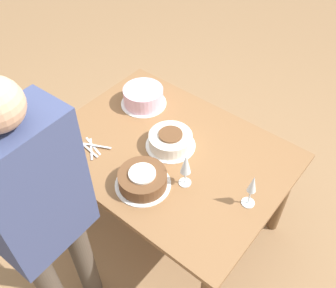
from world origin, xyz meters
TOP-DOWN VIEW (x-y plane):
  - ground_plane at (0.00, 0.00)m, footprint 12.00×12.00m
  - dining_table at (0.00, 0.00)m, footprint 1.33×1.00m
  - cake_center_white at (-0.01, 0.04)m, footprint 0.29×0.29m
  - cake_front_chocolate at (0.05, -0.27)m, footprint 0.30×0.30m
  - cake_back_decorated at (-0.38, 0.22)m, footprint 0.29×0.29m
  - wine_glass_near at (0.22, -0.13)m, footprint 0.07×0.07m
  - wine_glass_far at (0.54, -0.03)m, footprint 0.07×0.07m
  - fork_pile at (-0.34, -0.26)m, footprint 0.19×0.14m
  - person_cutting at (-0.04, -0.78)m, footprint 0.23×0.41m

SIDE VIEW (x-z plane):
  - ground_plane at x=0.00m, z-range 0.00..0.00m
  - dining_table at x=0.00m, z-range 0.25..0.98m
  - fork_pile at x=-0.34m, z-range 0.72..0.73m
  - cake_center_white at x=-0.01m, z-range 0.72..0.81m
  - cake_front_chocolate at x=0.05m, z-range 0.72..0.81m
  - cake_back_decorated at x=-0.38m, z-range 0.72..0.84m
  - wine_glass_far at x=0.54m, z-range 0.76..0.96m
  - wine_glass_near at x=0.22m, z-range 0.76..0.98m
  - person_cutting at x=-0.04m, z-range 0.17..1.81m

